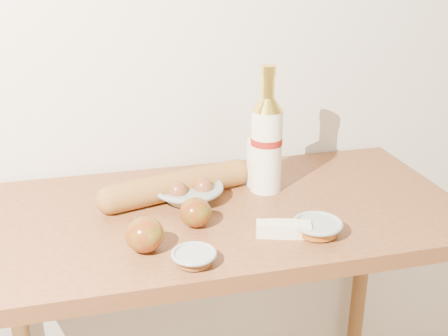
# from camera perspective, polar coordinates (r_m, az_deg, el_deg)

# --- Properties ---
(back_wall) EXTENTS (3.50, 0.02, 2.60)m
(back_wall) POSITION_cam_1_polar(r_m,az_deg,el_deg) (1.58, -3.31, 14.34)
(back_wall) COLOR beige
(back_wall) RESTS_ON ground
(table) EXTENTS (1.20, 0.60, 0.90)m
(table) POSITION_cam_1_polar(r_m,az_deg,el_deg) (1.45, -0.29, -8.51)
(table) COLOR brown
(table) RESTS_ON ground
(bourbon_bottle) EXTENTS (0.09, 0.09, 0.33)m
(bourbon_bottle) POSITION_cam_1_polar(r_m,az_deg,el_deg) (1.44, 4.34, 2.68)
(bourbon_bottle) COLOR white
(bourbon_bottle) RESTS_ON table
(cream_bottle) EXTENTS (0.08, 0.08, 0.16)m
(cream_bottle) POSITION_cam_1_polar(r_m,az_deg,el_deg) (1.49, 3.84, 0.87)
(cream_bottle) COLOR white
(cream_bottle) RESTS_ON table
(egg_bowl) EXTENTS (0.20, 0.20, 0.06)m
(egg_bowl) POSITION_cam_1_polar(r_m,az_deg,el_deg) (1.43, -3.66, -2.27)
(egg_bowl) COLOR gray
(egg_bowl) RESTS_ON table
(baguette) EXTENTS (0.43, 0.18, 0.07)m
(baguette) POSITION_cam_1_polar(r_m,az_deg,el_deg) (1.43, -4.81, -1.76)
(baguette) COLOR #AB7534
(baguette) RESTS_ON table
(apple_redgreen_front) EXTENTS (0.10, 0.10, 0.08)m
(apple_redgreen_front) POSITION_cam_1_polar(r_m,az_deg,el_deg) (1.21, -8.07, -6.71)
(apple_redgreen_front) COLOR maroon
(apple_redgreen_front) RESTS_ON table
(apple_redgreen_right) EXTENTS (0.10, 0.10, 0.07)m
(apple_redgreen_right) POSITION_cam_1_polar(r_m,az_deg,el_deg) (1.30, -2.91, -4.52)
(apple_redgreen_right) COLOR maroon
(apple_redgreen_right) RESTS_ON table
(sugar_bowl) EXTENTS (0.11, 0.11, 0.03)m
(sugar_bowl) POSITION_cam_1_polar(r_m,az_deg,el_deg) (1.16, -3.07, -9.04)
(sugar_bowl) COLOR #96A49D
(sugar_bowl) RESTS_ON table
(syrup_bowl) EXTENTS (0.12, 0.12, 0.03)m
(syrup_bowl) POSITION_cam_1_polar(r_m,az_deg,el_deg) (1.28, 9.47, -5.97)
(syrup_bowl) COLOR #97A49E
(syrup_bowl) RESTS_ON table
(butter_stick) EXTENTS (0.13, 0.07, 0.04)m
(butter_stick) POSITION_cam_1_polar(r_m,az_deg,el_deg) (1.27, 6.05, -6.21)
(butter_stick) COLOR #F6F0BE
(butter_stick) RESTS_ON table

